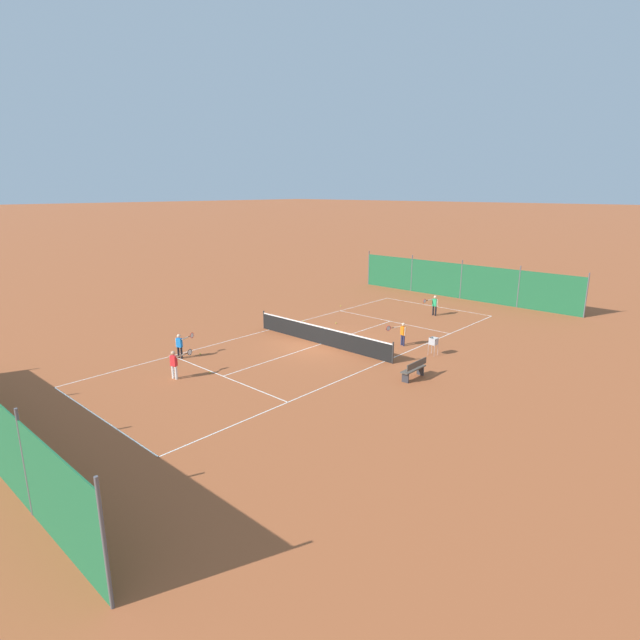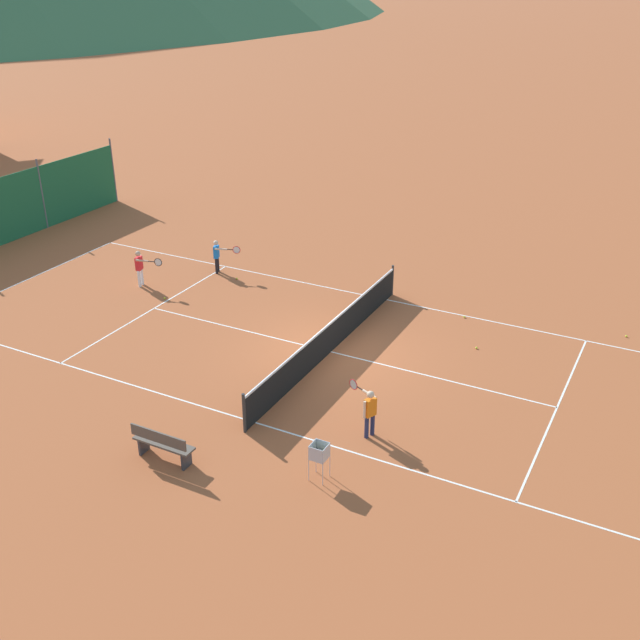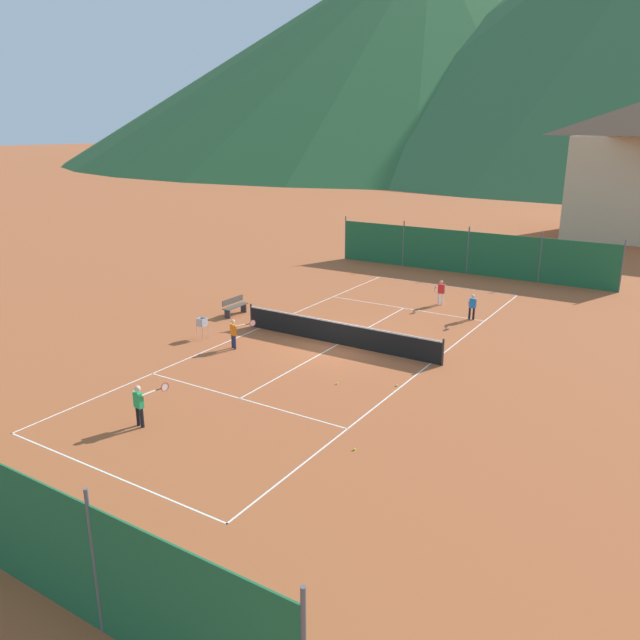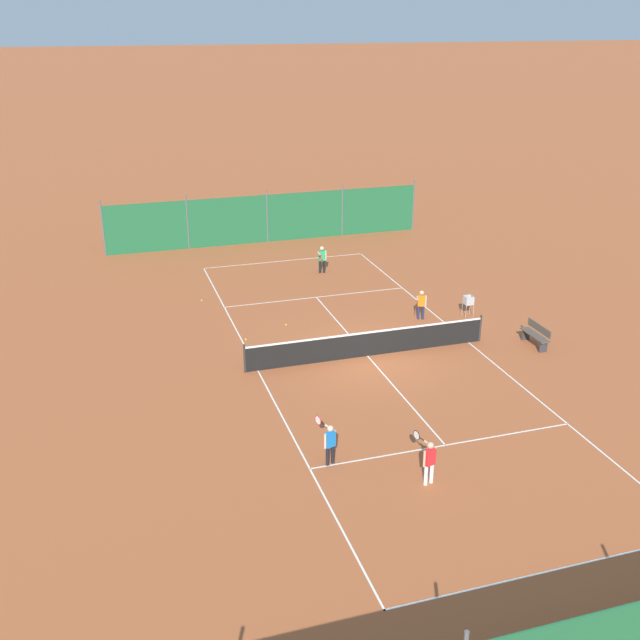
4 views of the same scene
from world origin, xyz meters
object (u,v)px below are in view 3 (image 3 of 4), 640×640
at_px(tennis_ball_mid_court, 396,385).
at_px(courtside_bench, 235,306).
at_px(player_far_service, 472,305).
at_px(ball_hopper, 202,323).
at_px(tennis_ball_service_box, 459,323).
at_px(player_near_baseline, 140,402).
at_px(player_far_baseline, 441,291).
at_px(tennis_ball_by_net_left, 354,449).
at_px(player_near_service, 234,331).
at_px(tennis_ball_far_corner, 337,383).
at_px(tennis_net, 338,333).
at_px(tennis_ball_near_corner, 419,309).

relative_size(tennis_ball_mid_court, courtside_bench, 0.04).
height_order(player_far_service, ball_hopper, player_far_service).
bearing_deg(courtside_bench, tennis_ball_service_box, 24.34).
bearing_deg(player_near_baseline, player_far_service, 73.31).
distance_m(tennis_ball_mid_court, courtside_bench, 10.96).
bearing_deg(player_far_baseline, tennis_ball_by_net_left, -76.77).
relative_size(player_far_service, tennis_ball_service_box, 18.39).
relative_size(player_near_service, tennis_ball_service_box, 18.69).
relative_size(player_far_service, player_far_baseline, 0.96).
xyz_separation_m(player_far_service, tennis_ball_far_corner, (-1.39, -9.95, -0.68)).
height_order(tennis_net, player_near_service, player_near_service).
height_order(tennis_ball_near_corner, tennis_ball_by_net_left, same).
bearing_deg(ball_hopper, player_near_service, -7.59).
bearing_deg(player_far_service, tennis_ball_near_corner, 174.21).
bearing_deg(player_far_service, tennis_net, -119.13).
xyz_separation_m(tennis_ball_by_net_left, ball_hopper, (-10.21, 5.03, 0.63)).
relative_size(tennis_ball_far_corner, ball_hopper, 0.07).
bearing_deg(player_far_baseline, ball_hopper, -122.54).
xyz_separation_m(tennis_ball_mid_court, courtside_bench, (-10.30, 3.73, 0.42)).
distance_m(tennis_net, tennis_ball_by_net_left, 8.91).
xyz_separation_m(player_near_service, player_far_service, (6.80, 8.94, -0.01)).
bearing_deg(tennis_ball_near_corner, player_far_baseline, 68.58).
bearing_deg(tennis_ball_service_box, tennis_ball_by_net_left, -82.67).
bearing_deg(tennis_ball_by_net_left, courtside_bench, 143.13).
xyz_separation_m(player_far_service, player_far_baseline, (-2.21, 1.66, 0.03)).
bearing_deg(tennis_net, player_near_service, -141.13).
distance_m(tennis_ball_near_corner, tennis_ball_far_corner, 10.32).
relative_size(player_far_baseline, tennis_ball_near_corner, 19.14).
height_order(player_near_baseline, tennis_ball_mid_court, player_near_baseline).
xyz_separation_m(player_near_service, player_far_baseline, (4.59, 10.60, 0.02)).
xyz_separation_m(tennis_net, player_near_service, (-3.30, -2.66, 0.22)).
bearing_deg(player_near_service, player_far_service, 52.74).
distance_m(tennis_net, tennis_ball_mid_court, 4.82).
height_order(tennis_ball_mid_court, ball_hopper, ball_hopper).
distance_m(player_near_service, courtside_bench, 4.78).
relative_size(tennis_ball_near_corner, courtside_bench, 0.04).
xyz_separation_m(tennis_net, courtside_bench, (-6.34, 1.01, -0.05)).
relative_size(tennis_ball_far_corner, courtside_bench, 0.04).
height_order(tennis_ball_by_net_left, tennis_ball_far_corner, same).
distance_m(tennis_ball_far_corner, ball_hopper, 7.55).
height_order(tennis_net, tennis_ball_service_box, tennis_net).
bearing_deg(tennis_ball_by_net_left, player_near_baseline, -161.18).
xyz_separation_m(tennis_ball_by_net_left, tennis_ball_far_corner, (-2.79, 3.75, 0.00)).
bearing_deg(tennis_ball_by_net_left, player_far_baseline, 103.23).
relative_size(player_far_service, tennis_ball_by_net_left, 18.39).
relative_size(player_far_baseline, courtside_bench, 0.84).
distance_m(tennis_ball_near_corner, courtside_bench, 9.01).
distance_m(tennis_net, player_far_service, 7.19).
xyz_separation_m(tennis_ball_mid_court, tennis_ball_service_box, (-0.69, 8.07, 0.00)).
relative_size(tennis_net, courtside_bench, 6.12).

